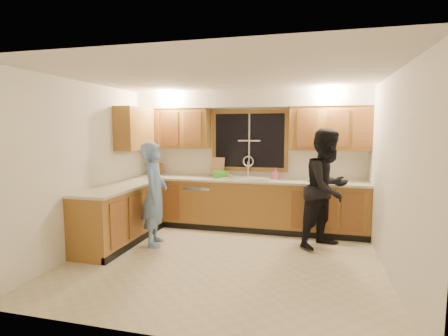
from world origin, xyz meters
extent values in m
plane|color=beige|center=(0.00, 0.00, 0.00)|extent=(4.20, 4.20, 0.00)
plane|color=silver|center=(0.00, 0.00, 2.50)|extent=(4.20, 4.20, 0.00)
plane|color=white|center=(0.00, 1.90, 1.25)|extent=(4.20, 0.00, 4.20)
plane|color=white|center=(-2.10, 0.00, 1.25)|extent=(0.00, 3.80, 3.80)
plane|color=white|center=(2.10, 0.00, 1.25)|extent=(0.00, 3.80, 3.80)
cube|color=#9E6D2E|center=(0.00, 1.60, 0.44)|extent=(4.20, 0.60, 0.88)
cube|color=#9E6D2E|center=(-1.80, 0.35, 0.44)|extent=(0.60, 1.90, 0.88)
cube|color=beige|center=(0.00, 1.58, 0.90)|extent=(4.20, 0.63, 0.04)
cube|color=beige|center=(-1.79, 0.35, 0.90)|extent=(0.63, 1.90, 0.04)
cube|color=#9E6D2E|center=(-1.43, 1.73, 1.83)|extent=(1.35, 0.33, 0.75)
cube|color=#9E6D2E|center=(1.43, 1.73, 1.83)|extent=(1.35, 0.33, 0.75)
cube|color=#9E6D2E|center=(-1.94, 1.12, 1.83)|extent=(0.33, 0.90, 0.75)
cube|color=white|center=(0.00, 1.72, 2.35)|extent=(4.20, 0.35, 0.30)
cube|color=black|center=(0.00, 1.90, 1.60)|extent=(1.30, 0.01, 1.00)
cube|color=#9E6D2E|center=(0.00, 1.89, 2.14)|extent=(1.44, 0.03, 0.07)
cube|color=#9E6D2E|center=(0.00, 1.89, 1.07)|extent=(1.44, 0.03, 0.07)
cube|color=#9E6D2E|center=(-0.69, 1.89, 1.60)|extent=(0.07, 0.03, 1.00)
cube|color=#9E6D2E|center=(0.69, 1.89, 1.60)|extent=(0.07, 0.03, 1.00)
cube|color=silver|center=(0.00, 1.60, 0.93)|extent=(0.86, 0.52, 0.03)
cube|color=silver|center=(-0.21, 1.60, 0.84)|extent=(0.38, 0.42, 0.18)
cube|color=silver|center=(0.21, 1.60, 0.84)|extent=(0.38, 0.42, 0.18)
cylinder|color=silver|center=(0.00, 1.80, 1.08)|extent=(0.04, 0.04, 0.28)
torus|color=silver|center=(0.00, 1.80, 1.22)|extent=(0.21, 0.03, 0.21)
cube|color=silver|center=(-0.85, 1.59, 0.41)|extent=(0.60, 0.56, 0.82)
cube|color=silver|center=(-1.80, -0.22, 0.45)|extent=(0.58, 0.75, 0.90)
imported|color=#698FC7|center=(-1.22, 0.38, 0.81)|extent=(0.52, 0.66, 1.62)
imported|color=black|center=(1.38, 0.92, 0.91)|extent=(1.10, 1.12, 1.83)
cube|color=brown|center=(-1.78, 1.74, 1.03)|extent=(0.13, 0.11, 0.22)
cube|color=tan|center=(-0.60, 1.82, 1.10)|extent=(0.28, 0.12, 0.36)
cube|color=green|center=(-0.47, 1.61, 0.98)|extent=(0.32, 0.30, 0.13)
imported|color=#D65188|center=(0.52, 1.66, 1.03)|extent=(0.12, 0.12, 0.21)
imported|color=silver|center=(1.17, 1.56, 0.95)|extent=(0.27, 0.27, 0.05)
cylinder|color=#B9AA8E|center=(-0.24, 1.38, 0.98)|extent=(0.07, 0.07, 0.12)
cylinder|color=#B9AA8E|center=(-0.30, 1.48, 0.98)|extent=(0.07, 0.07, 0.13)
camera|label=1|loc=(1.16, -4.55, 1.81)|focal=28.00mm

